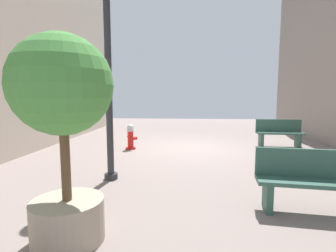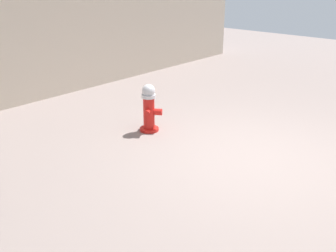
{
  "view_description": "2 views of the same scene",
  "coord_description": "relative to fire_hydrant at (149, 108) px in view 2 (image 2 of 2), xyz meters",
  "views": [
    {
      "loc": [
        0.2,
        8.57,
        1.75
      ],
      "look_at": [
        0.73,
        0.83,
        0.85
      ],
      "focal_mm": 27.15,
      "sensor_mm": 36.0,
      "label": 1
    },
    {
      "loc": [
        -2.46,
        4.83,
        2.61
      ],
      "look_at": [
        0.78,
        1.19,
        0.69
      ],
      "focal_mm": 42.19,
      "sensor_mm": 36.0,
      "label": 2
    }
  ],
  "objects": [
    {
      "name": "ground_plane",
      "position": [
        -2.03,
        -0.27,
        -0.42
      ],
      "size": [
        23.4,
        23.4,
        0.0
      ],
      "primitive_type": "plane",
      "color": "gray"
    },
    {
      "name": "fire_hydrant",
      "position": [
        0.0,
        0.0,
        0.0
      ],
      "size": [
        0.38,
        0.39,
        0.83
      ],
      "color": "red",
      "rests_on": "ground_plane"
    }
  ]
}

